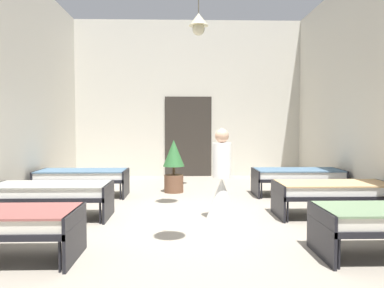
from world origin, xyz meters
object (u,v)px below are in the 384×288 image
Objects in this scene: bed_right_row_1 at (333,191)px; potted_plant at (174,164)px; bed_right_row_2 at (298,175)px; nurse_near_aisle at (222,188)px; bed_left_row_1 at (51,192)px; bed_left_row_2 at (82,176)px.

bed_right_row_1 is 1.58× the size of potted_plant.
nurse_near_aisle is at bearing -131.56° from bed_right_row_2.
potted_plant reaches higher than bed_right_row_1.
potted_plant is at bearing 139.07° from bed_right_row_1.
bed_right_row_2 is at bearing 22.15° from bed_left_row_1.
bed_right_row_1 and bed_left_row_2 have the same top height.
bed_right_row_2 is 2.76m from potted_plant.
bed_left_row_1 is 1.58× the size of potted_plant.
bed_right_row_1 is at bearing -132.30° from nurse_near_aisle.
bed_left_row_2 is 3.50m from nurse_near_aisle.
nurse_near_aisle reaches higher than bed_left_row_2.
bed_left_row_1 is at bearing 180.00° from bed_right_row_1.
bed_left_row_1 and bed_right_row_1 have the same top height.
bed_left_row_2 and bed_right_row_2 have the same top height.
potted_plant reaches higher than bed_left_row_1.
bed_right_row_2 is 2.86m from nurse_near_aisle.
bed_right_row_2 is at bearing -91.05° from nurse_near_aisle.
bed_right_row_1 is at bearing -90.00° from bed_right_row_2.
nurse_near_aisle is (2.77, -2.14, 0.09)m from bed_left_row_2.
bed_left_row_2 is at bearing 2.84° from nurse_near_aisle.
bed_right_row_1 and bed_right_row_2 have the same top height.
bed_right_row_1 is 1.00× the size of bed_left_row_2.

